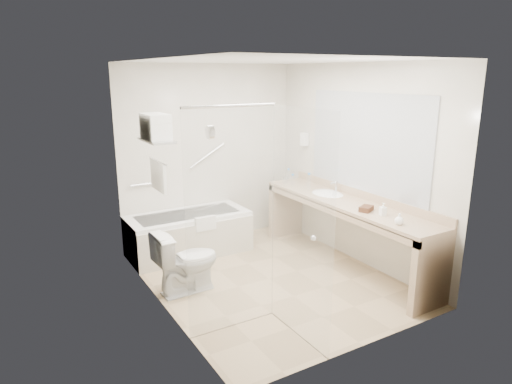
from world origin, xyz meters
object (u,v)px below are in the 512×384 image
bathtub (189,233)px  toilet (187,261)px  amenity_basket (366,209)px  water_bottle_left (309,181)px  vanity_counter (346,217)px

bathtub → toilet: (-0.45, -1.03, 0.08)m
amenity_basket → water_bottle_left: 1.21m
bathtub → amenity_basket: 2.40m
vanity_counter → amenity_basket: size_ratio=15.45×
amenity_basket → bathtub: bearing=128.2°
toilet → amenity_basket: (1.88, -0.79, 0.53)m
bathtub → toilet: size_ratio=2.22×
vanity_counter → water_bottle_left: 0.83m
bathtub → water_bottle_left: bearing=-22.0°
toilet → water_bottle_left: 2.11m
amenity_basket → water_bottle_left: water_bottle_left is taller
water_bottle_left → toilet: bearing=-168.1°
bathtub → vanity_counter: size_ratio=0.59×
vanity_counter → amenity_basket: 0.50m
vanity_counter → amenity_basket: (-0.09, -0.43, 0.24)m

